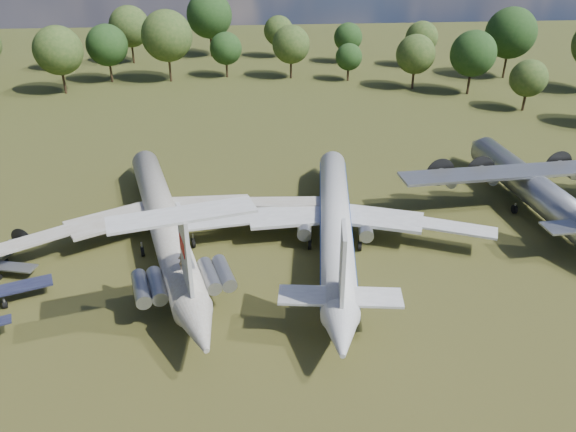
{
  "coord_description": "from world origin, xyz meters",
  "views": [
    {
      "loc": [
        4.51,
        -52.42,
        32.55
      ],
      "look_at": [
        9.12,
        -0.77,
        5.0
      ],
      "focal_mm": 35.0,
      "sensor_mm": 36.0,
      "label": 1
    }
  ],
  "objects_px": {
    "il62_airliner": "(164,225)",
    "an12_transport": "(531,191)",
    "person_on_il62": "(182,261)",
    "tu104_jet": "(335,227)"
  },
  "relations": [
    {
      "from": "il62_airliner",
      "to": "an12_transport",
      "type": "xyz_separation_m",
      "value": [
        44.81,
        4.73,
        0.08
      ]
    },
    {
      "from": "il62_airliner",
      "to": "person_on_il62",
      "type": "xyz_separation_m",
      "value": [
        3.24,
        -12.86,
        3.24
      ]
    },
    {
      "from": "il62_airliner",
      "to": "tu104_jet",
      "type": "bearing_deg",
      "value": -20.23
    },
    {
      "from": "tu104_jet",
      "to": "person_on_il62",
      "type": "xyz_separation_m",
      "value": [
        -15.7,
        -10.84,
        3.28
      ]
    },
    {
      "from": "tu104_jet",
      "to": "an12_transport",
      "type": "bearing_deg",
      "value": 22.57
    },
    {
      "from": "tu104_jet",
      "to": "person_on_il62",
      "type": "distance_m",
      "value": 19.36
    },
    {
      "from": "person_on_il62",
      "to": "tu104_jet",
      "type": "bearing_deg",
      "value": -143.46
    },
    {
      "from": "an12_transport",
      "to": "person_on_il62",
      "type": "bearing_deg",
      "value": -161.05
    },
    {
      "from": "il62_airliner",
      "to": "person_on_il62",
      "type": "distance_m",
      "value": 13.65
    },
    {
      "from": "tu104_jet",
      "to": "il62_airliner",
      "type": "bearing_deg",
      "value": -178.13
    }
  ]
}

